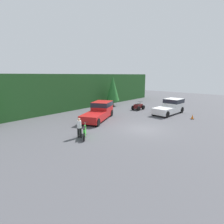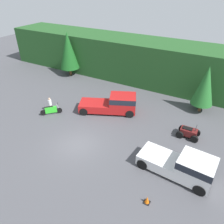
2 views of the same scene
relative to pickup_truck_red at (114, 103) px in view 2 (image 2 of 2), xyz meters
name	(u,v)px [view 2 (image 2 of 2)]	position (x,y,z in m)	size (l,w,h in m)	color
ground_plane	(77,145)	(-0.15, -6.38, -1.05)	(80.00, 80.00, 0.00)	#4C4C51
hillside_backdrop	(148,62)	(-0.15, 9.62, 1.67)	(44.00, 6.00, 5.44)	#235123
tree_left	(68,51)	(-10.64, 5.88, 2.58)	(2.72, 2.72, 6.17)	brown
tree_mid_left	(205,86)	(7.98, 4.76, 1.96)	(2.25, 2.25, 5.11)	brown
pickup_truck_red	(114,103)	(0.00, 0.00, 0.00)	(6.27, 4.35, 2.00)	red
pickup_truck_second	(184,165)	(8.66, -5.33, 0.00)	(5.47, 2.56, 2.00)	white
dirt_bike	(51,110)	(-5.54, -3.71, -0.57)	(1.65, 1.69, 1.17)	black
quad_atv	(188,132)	(7.96, -0.47, -0.56)	(1.97, 1.29, 1.22)	black
rider_person	(50,104)	(-5.86, -3.40, -0.11)	(0.50, 0.50, 1.73)	black
traffic_cone	(147,200)	(7.29, -8.71, -0.79)	(0.42, 0.42, 0.55)	black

